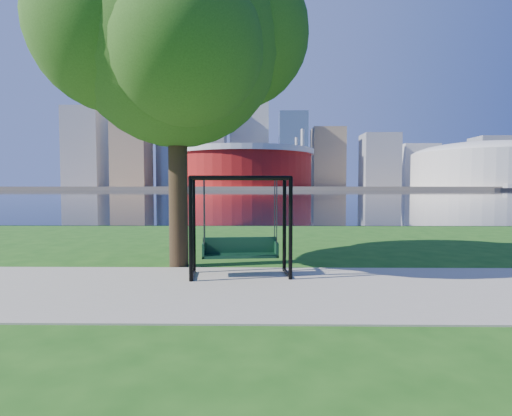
{
  "coord_description": "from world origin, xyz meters",
  "views": [
    {
      "loc": [
        -0.14,
        -8.13,
        2.0
      ],
      "look_at": [
        -0.25,
        0.0,
        1.56
      ],
      "focal_mm": 28.0,
      "sensor_mm": 36.0,
      "label": 1
    }
  ],
  "objects": [
    {
      "name": "arena",
      "position": [
        135.0,
        235.0,
        15.87
      ],
      "size": [
        84.0,
        84.0,
        26.56
      ],
      "color": "beige",
      "rests_on": "far_bank"
    },
    {
      "name": "skyline",
      "position": [
        -4.27,
        319.39,
        35.89
      ],
      "size": [
        392.0,
        66.0,
        96.5
      ],
      "color": "gray",
      "rests_on": "far_bank"
    },
    {
      "name": "swing",
      "position": [
        -0.6,
        0.63,
        1.08
      ],
      "size": [
        2.26,
        1.14,
        2.23
      ],
      "rotation": [
        0.0,
        0.0,
        0.09
      ],
      "color": "black",
      "rests_on": "ground"
    },
    {
      "name": "far_bank",
      "position": [
        0.0,
        306.0,
        1.0
      ],
      "size": [
        900.0,
        228.0,
        2.0
      ],
      "primitive_type": "cube",
      "color": "#937F60",
      "rests_on": "ground"
    },
    {
      "name": "path",
      "position": [
        0.0,
        -0.5,
        0.01
      ],
      "size": [
        120.0,
        4.0,
        0.03
      ],
      "primitive_type": "cube",
      "color": "#9E937F",
      "rests_on": "ground"
    },
    {
      "name": "ground",
      "position": [
        0.0,
        0.0,
        0.0
      ],
      "size": [
        900.0,
        900.0,
        0.0
      ],
      "primitive_type": "plane",
      "color": "#1E5114",
      "rests_on": "ground"
    },
    {
      "name": "stadium",
      "position": [
        -10.0,
        235.0,
        14.23
      ],
      "size": [
        83.0,
        83.0,
        32.0
      ],
      "color": "maroon",
      "rests_on": "far_bank"
    },
    {
      "name": "river",
      "position": [
        0.0,
        102.0,
        0.01
      ],
      "size": [
        900.0,
        180.0,
        0.02
      ],
      "primitive_type": "cube",
      "color": "black",
      "rests_on": "ground"
    },
    {
      "name": "park_tree",
      "position": [
        -2.26,
        1.81,
        5.67
      ],
      "size": [
        6.58,
        5.94,
        8.17
      ],
      "color": "black",
      "rests_on": "ground"
    }
  ]
}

